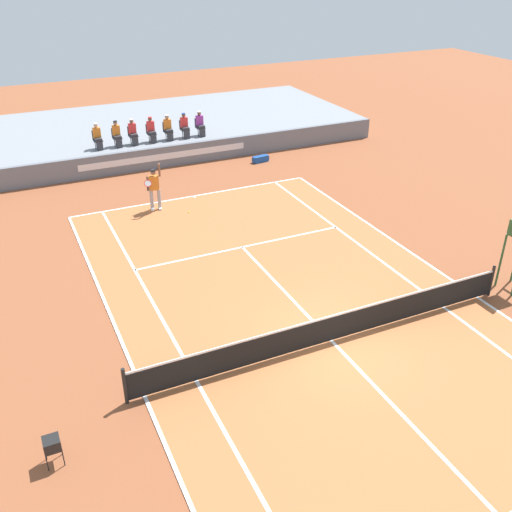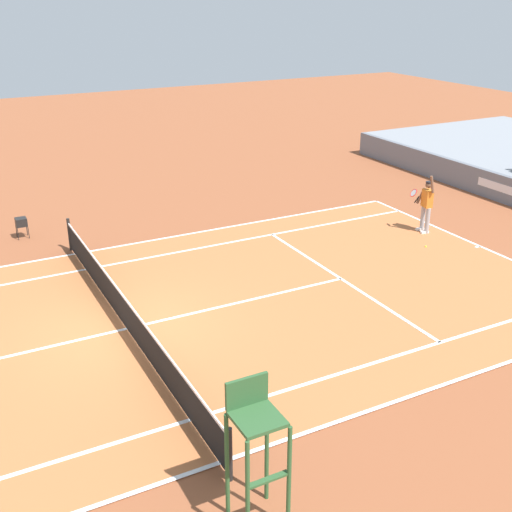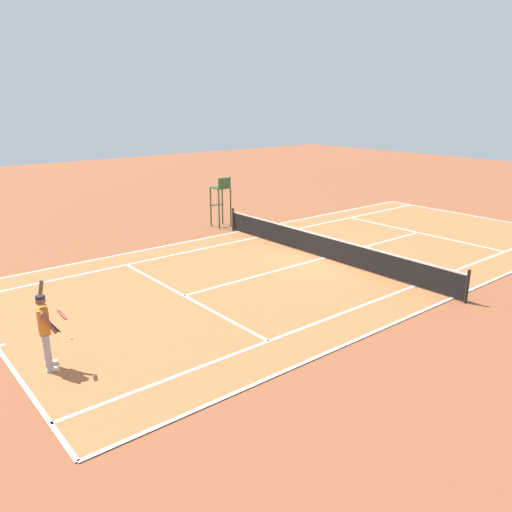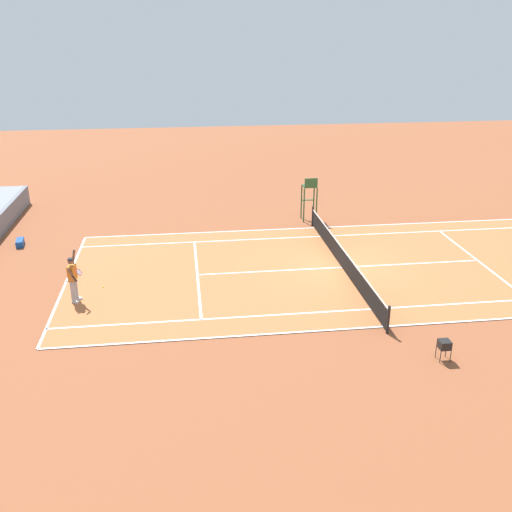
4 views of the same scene
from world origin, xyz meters
name	(u,v)px [view 3 (image 3 of 4)]	position (x,y,z in m)	size (l,w,h in m)	color
ground_plane	(324,259)	(0.00, 0.00, 0.00)	(80.00, 80.00, 0.00)	brown
court	(324,258)	(0.00, 0.00, 0.01)	(11.08, 23.88, 0.03)	#B76638
net	(324,246)	(0.00, 0.00, 0.52)	(11.98, 0.10, 1.07)	black
tennis_player	(45,329)	(-1.94, 11.19, 0.99)	(0.82, 0.61, 2.08)	#9E9EA3
tennis_ball	(71,339)	(-0.78, 10.28, 0.03)	(0.07, 0.07, 0.07)	#D1E533
umpire_chair	(221,195)	(6.88, 0.00, 1.56)	(0.77, 0.77, 2.44)	#2D562D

